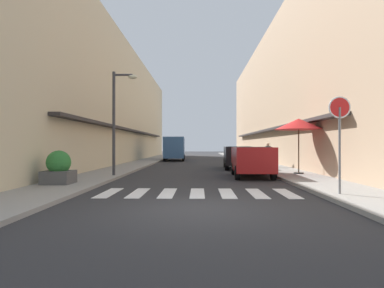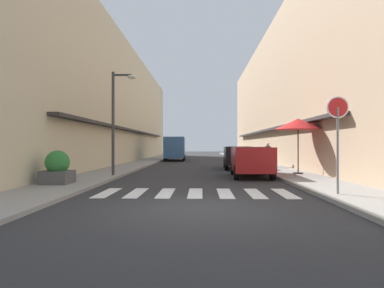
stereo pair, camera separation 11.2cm
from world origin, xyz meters
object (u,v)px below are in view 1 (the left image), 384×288
cafe_umbrella (299,124)px  pedestrian_walking_near (268,154)px  planter_corner (59,169)px  street_lamp (118,111)px  parked_car_mid (238,155)px  parked_car_near (252,158)px  delivery_van (175,147)px  round_street_sign (340,119)px

cafe_umbrella → pedestrian_walking_near: cafe_umbrella is taller
cafe_umbrella → planter_corner: 11.31m
street_lamp → cafe_umbrella: bearing=6.7°
parked_car_mid → street_lamp: size_ratio=0.86×
parked_car_near → pedestrian_walking_near: 6.41m
delivery_van → round_street_sign: (6.62, -23.30, 0.90)m
delivery_van → parked_car_near: bearing=-73.6°
street_lamp → pedestrian_walking_near: bearing=37.4°
delivery_van → pedestrian_walking_near: delivery_van is taller
parked_car_mid → round_street_sign: (1.58, -11.80, 1.39)m
parked_car_near → delivery_van: delivery_van is taller
street_lamp → cafe_umbrella: 8.93m
round_street_sign → parked_car_mid: bearing=97.6°
cafe_umbrella → planter_corner: size_ratio=2.25×
parked_car_near → round_street_sign: (1.58, -6.17, 1.39)m
parked_car_near → round_street_sign: round_street_sign is taller
parked_car_mid → planter_corner: parked_car_mid is taller
street_lamp → pedestrian_walking_near: 10.85m
parked_car_mid → street_lamp: 9.06m
round_street_sign → pedestrian_walking_near: round_street_sign is taller
street_lamp → planter_corner: 4.48m
cafe_umbrella → street_lamp: bearing=-173.3°
parked_car_near → parked_car_mid: same height
parked_car_mid → planter_corner: (-7.75, -9.48, -0.24)m
parked_car_near → street_lamp: street_lamp is taller
parked_car_near → planter_corner: 8.65m
parked_car_near → street_lamp: (-6.41, -0.37, 2.24)m
delivery_van → pedestrian_walking_near: size_ratio=3.44×
round_street_sign → pedestrian_walking_near: 12.34m
parked_car_near → planter_corner: parked_car_near is taller
round_street_sign → pedestrian_walking_near: bearing=87.9°
round_street_sign → planter_corner: (-9.32, 2.32, -1.63)m
parked_car_near → street_lamp: 6.80m
street_lamp → cafe_umbrella: size_ratio=1.78×
parked_car_mid → round_street_sign: 11.99m
parked_car_near → parked_car_mid: bearing=90.0°
round_street_sign → cafe_umbrella: (0.86, 6.85, 0.28)m
cafe_umbrella → parked_car_near: bearing=-164.5°
parked_car_near → pedestrian_walking_near: pedestrian_walking_near is taller
delivery_van → round_street_sign: bearing=-74.1°
round_street_sign → pedestrian_walking_near: size_ratio=1.80×
parked_car_near → pedestrian_walking_near: size_ratio=2.53×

